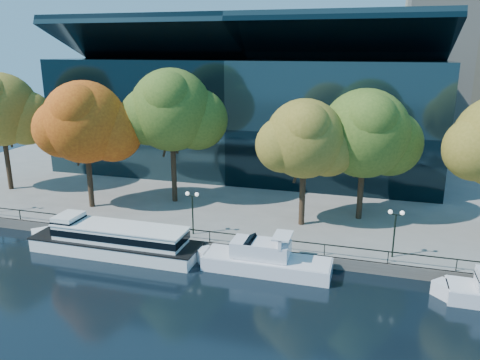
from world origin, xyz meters
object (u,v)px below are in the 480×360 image
(tour_boat, at_px, (111,238))
(lamp_1, at_px, (192,203))
(tree_2, at_px, (173,112))
(cruiser_near, at_px, (261,259))
(tree_0, at_px, (1,111))
(tree_4, at_px, (367,135))
(lamp_2, at_px, (395,223))
(tree_3, at_px, (306,141))
(tree_1, at_px, (86,124))

(tour_boat, xyz_separation_m, lamp_1, (6.24, 3.77, 2.63))
(tree_2, distance_m, lamp_1, 12.07)
(lamp_1, bearing_deg, cruiser_near, -25.32)
(tree_0, xyz_separation_m, tree_4, (40.88, 1.26, -0.98))
(tour_boat, xyz_separation_m, tree_4, (20.80, 12.15, 8.06))
(tree_0, bearing_deg, cruiser_near, -17.46)
(lamp_1, bearing_deg, tour_boat, -148.81)
(tree_2, distance_m, lamp_2, 25.19)
(tour_boat, distance_m, tree_4, 25.41)
(tour_boat, distance_m, cruiser_near, 13.50)
(tour_boat, xyz_separation_m, tree_3, (15.51, 8.95, 7.88))
(cruiser_near, height_order, lamp_1, lamp_1)
(tree_1, xyz_separation_m, lamp_1, (13.15, -4.13, -5.94))
(cruiser_near, height_order, tree_4, tree_4)
(tree_4, bearing_deg, cruiser_near, -121.73)
(tree_3, height_order, tree_4, tree_4)
(tree_2, distance_m, tree_4, 19.96)
(lamp_1, bearing_deg, tree_2, 122.69)
(tour_boat, distance_m, lamp_2, 24.10)
(tree_0, height_order, tree_3, tree_0)
(cruiser_near, height_order, tree_1, tree_1)
(tour_boat, bearing_deg, tree_1, 131.18)
(tree_0, relative_size, tree_3, 1.14)
(tree_2, height_order, tree_4, tree_2)
(tree_2, bearing_deg, tree_1, -151.90)
(tour_boat, xyz_separation_m, tree_2, (0.90, 12.08, 9.58))
(tree_3, bearing_deg, cruiser_near, -103.20)
(cruiser_near, bearing_deg, lamp_1, 154.68)
(cruiser_near, xyz_separation_m, tree_3, (2.02, 8.61, 8.20))
(cruiser_near, height_order, tree_2, tree_2)
(tree_0, distance_m, tree_2, 21.02)
(tree_3, bearing_deg, tree_1, -177.35)
(tree_1, bearing_deg, lamp_1, -17.45)
(tree_3, bearing_deg, tree_4, 31.25)
(tree_0, bearing_deg, tree_3, -3.14)
(cruiser_near, xyz_separation_m, tree_4, (7.31, 11.82, 8.38))
(tour_boat, bearing_deg, tree_4, 30.30)
(cruiser_near, distance_m, lamp_1, 8.56)
(tour_boat, bearing_deg, tree_0, 151.51)
(tree_1, distance_m, tree_2, 8.92)
(tree_4, bearing_deg, lamp_1, -150.09)
(tour_boat, xyz_separation_m, cruiser_near, (13.50, 0.34, -0.32))
(tree_1, height_order, lamp_2, tree_1)
(cruiser_near, relative_size, lamp_1, 2.84)
(tour_boat, height_order, tree_4, tree_4)
(tree_1, height_order, lamp_1, tree_1)
(tree_1, bearing_deg, tree_3, 2.65)
(tree_2, bearing_deg, tree_4, 0.20)
(tree_1, xyz_separation_m, lamp_2, (30.57, -4.13, -5.94))
(lamp_1, bearing_deg, tree_4, 29.91)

